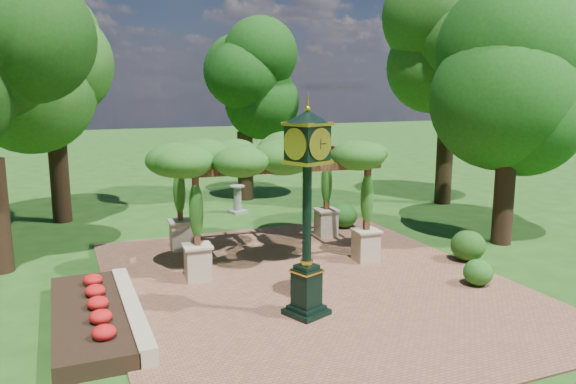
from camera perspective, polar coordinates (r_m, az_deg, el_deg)
name	(u,v)px	position (r m, az deg, el deg)	size (l,w,h in m)	color
ground	(327,297)	(14.05, 3.99, -10.61)	(120.00, 120.00, 0.00)	#1E4714
brick_plaza	(310,283)	(14.89, 2.25, -9.27)	(10.00, 12.00, 0.04)	brown
border_wall	(132,310)	(13.20, -15.60, -11.50)	(0.35, 5.00, 0.40)	#C6B793
flower_bed	(89,317)	(13.15, -19.57, -11.92)	(1.50, 5.00, 0.36)	red
pedestal_clock	(307,195)	(12.14, 1.96, -0.28)	(1.19, 1.19, 4.66)	black
pergola	(270,160)	(16.63, -1.87, 3.32)	(5.95, 3.94, 3.62)	#C4B091
sundial	(238,201)	(23.02, -5.15, -0.91)	(0.78, 0.78, 1.14)	gray
shrub_front	(478,272)	(15.40, 18.75, -7.74)	(0.75, 0.75, 0.68)	#225C1A
shrub_mid	(468,246)	(17.39, 17.82, -5.21)	(1.00, 1.00, 0.90)	#1E4A14
shrub_back	(344,216)	(20.52, 5.68, -2.39)	(0.98, 0.98, 0.88)	#225C1A
tree_west_far	(51,66)	(22.72, -22.92, 11.69)	(4.53, 4.53, 8.50)	black
tree_north	(244,78)	(25.42, -4.48, 11.45)	(3.72, 3.72, 8.01)	#372516
tree_east_far	(450,51)	(25.42, 16.15, 13.64)	(4.19, 4.19, 9.64)	black
tree_east_near	(512,84)	(19.24, 21.80, 10.15)	(4.52, 4.52, 7.53)	#341F14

